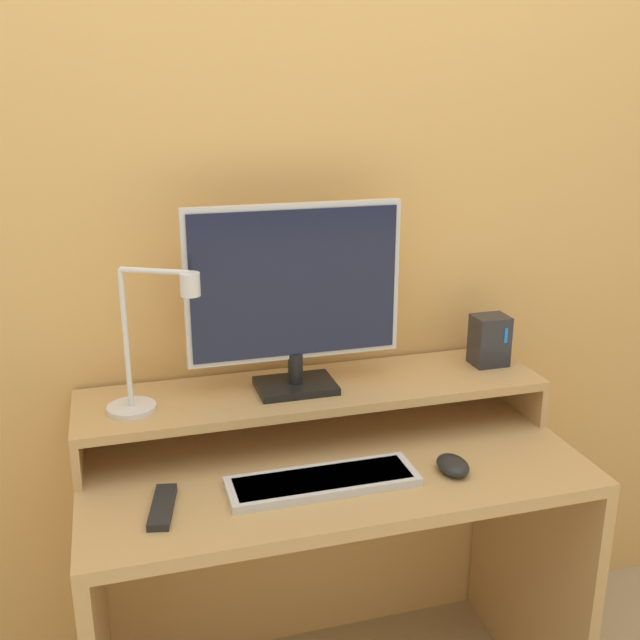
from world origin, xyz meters
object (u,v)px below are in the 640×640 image
(keyboard, at_px, (323,481))
(mouse, at_px, (453,465))
(router_dock, at_px, (489,340))
(monitor, at_px, (295,292))
(remote_control, at_px, (163,507))
(desk_lamp, at_px, (149,353))

(keyboard, height_order, mouse, mouse)
(router_dock, bearing_deg, monitor, -177.52)
(remote_control, bearing_deg, monitor, 36.39)
(router_dock, relative_size, remote_control, 0.81)
(router_dock, distance_m, mouse, 0.42)
(desk_lamp, relative_size, router_dock, 2.53)
(monitor, distance_m, remote_control, 0.56)
(desk_lamp, distance_m, keyboard, 0.47)
(remote_control, bearing_deg, mouse, -1.83)
(remote_control, bearing_deg, desk_lamp, 88.70)
(monitor, bearing_deg, router_dock, 2.48)
(router_dock, relative_size, keyboard, 0.32)
(desk_lamp, distance_m, mouse, 0.72)
(desk_lamp, height_order, remote_control, desk_lamp)
(desk_lamp, bearing_deg, keyboard, -31.77)
(desk_lamp, bearing_deg, mouse, -20.32)
(monitor, height_order, desk_lamp, monitor)
(mouse, bearing_deg, router_dock, 51.40)
(monitor, bearing_deg, keyboard, -90.95)
(monitor, xyz_separation_m, router_dock, (0.53, 0.02, -0.18))
(desk_lamp, relative_size, mouse, 3.50)
(monitor, xyz_separation_m, remote_control, (-0.35, -0.26, -0.36))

